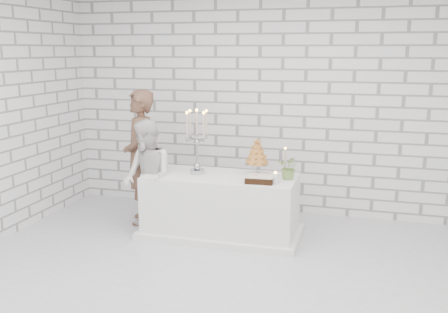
# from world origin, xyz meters

# --- Properties ---
(ground) EXTENTS (6.00, 5.00, 0.01)m
(ground) POSITION_xyz_m (0.00, 0.00, 0.00)
(ground) COLOR silver
(ground) RESTS_ON ground
(wall_back) EXTENTS (6.00, 0.01, 3.00)m
(wall_back) POSITION_xyz_m (0.00, 2.50, 1.50)
(wall_back) COLOR white
(wall_back) RESTS_ON ground
(wall_front) EXTENTS (6.00, 0.01, 3.00)m
(wall_front) POSITION_xyz_m (0.00, -2.50, 1.50)
(wall_front) COLOR white
(wall_front) RESTS_ON ground
(cake_table) EXTENTS (1.80, 0.80, 0.75)m
(cake_table) POSITION_xyz_m (-0.53, 1.36, 0.38)
(cake_table) COLOR white
(cake_table) RESTS_ON ground
(groom) EXTENTS (0.64, 0.75, 1.73)m
(groom) POSITION_xyz_m (-1.67, 1.56, 0.87)
(groom) COLOR #52362A
(groom) RESTS_ON ground
(bride) EXTENTS (0.87, 0.86, 1.41)m
(bride) POSITION_xyz_m (-1.41, 1.19, 0.71)
(bride) COLOR white
(bride) RESTS_ON ground
(candelabra) EXTENTS (0.37, 0.37, 0.79)m
(candelabra) POSITION_xyz_m (-0.83, 1.37, 1.14)
(candelabra) COLOR #A5A5AF
(candelabra) RESTS_ON cake_table
(croquembouche) EXTENTS (0.29, 0.29, 0.45)m
(croquembouche) POSITION_xyz_m (-0.12, 1.50, 0.98)
(croquembouche) COLOR #91551E
(croquembouche) RESTS_ON cake_table
(chocolate_cake) EXTENTS (0.32, 0.24, 0.08)m
(chocolate_cake) POSITION_xyz_m (-0.01, 1.16, 0.79)
(chocolate_cake) COLOR black
(chocolate_cake) RESTS_ON cake_table
(pillar_candle) EXTENTS (0.10, 0.10, 0.12)m
(pillar_candle) POSITION_xyz_m (0.16, 1.17, 0.81)
(pillar_candle) COLOR white
(pillar_candle) RESTS_ON cake_table
(extra_taper) EXTENTS (0.07, 0.07, 0.32)m
(extra_taper) POSITION_xyz_m (0.21, 1.57, 0.91)
(extra_taper) COLOR beige
(extra_taper) RESTS_ON cake_table
(flowers) EXTENTS (0.31, 0.29, 0.28)m
(flowers) POSITION_xyz_m (0.28, 1.40, 0.89)
(flowers) COLOR #56783E
(flowers) RESTS_ON cake_table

